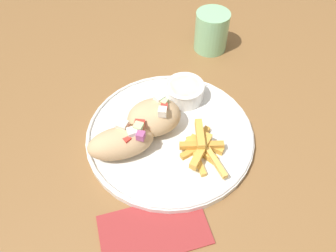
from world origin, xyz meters
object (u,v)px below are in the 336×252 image
plate (168,134)px  pita_sandwich_near (121,142)px  sauce_ramekin (185,91)px  pita_sandwich_far (154,117)px  fries_pile (202,147)px  water_glass (211,33)px

plate → pita_sandwich_near: 0.10m
pita_sandwich_near → sauce_ramekin: pita_sandwich_near is taller
pita_sandwich_near → pita_sandwich_far: bearing=29.0°
pita_sandwich_near → fries_pile: size_ratio=1.11×
fries_pile → plate: bearing=144.9°
pita_sandwich_near → water_glass: bearing=44.2°
pita_sandwich_near → pita_sandwich_far: size_ratio=1.09×
plate → sauce_ramekin: size_ratio=3.98×
pita_sandwich_far → fries_pile: bearing=-50.0°
plate → pita_sandwich_near: size_ratio=2.45×
pita_sandwich_near → sauce_ramekin: bearing=33.4°
fries_pile → sauce_ramekin: size_ratio=1.46×
plate → sauce_ramekin: 0.10m
plate → fries_pile: fries_pile is taller
pita_sandwich_near → pita_sandwich_far: pita_sandwich_far is taller
pita_sandwich_near → sauce_ramekin: (0.11, 0.14, -0.01)m
plate → water_glass: 0.30m
fries_pile → water_glass: size_ratio=1.24×
plate → pita_sandwich_far: bearing=153.5°
water_glass → pita_sandwich_far: bearing=-115.1°
pita_sandwich_near → water_glass: water_glass is taller
pita_sandwich_far → fries_pile: (0.09, -0.06, -0.02)m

